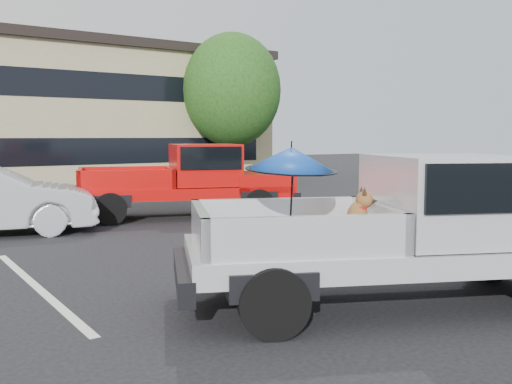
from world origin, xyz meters
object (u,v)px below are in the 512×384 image
Objects in this scene: tree_right at (232,90)px; tree_back at (106,94)px; red_pickup at (198,177)px; silver_pickup at (428,221)px.

tree_back is (-3.00, 8.00, 0.20)m from tree_right.
tree_right reaches higher than red_pickup.
silver_pickup is at bearing -114.68° from tree_right.
red_pickup is at bearing 105.49° from silver_pickup.
tree_back reaches higher than red_pickup.
tree_right is 1.11× the size of red_pickup.
tree_back is 26.34m from silver_pickup.
tree_right is at bearing -69.44° from tree_back.
red_pickup is (-6.68, -9.02, -3.16)m from tree_right.
tree_right is 8.55m from tree_back.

